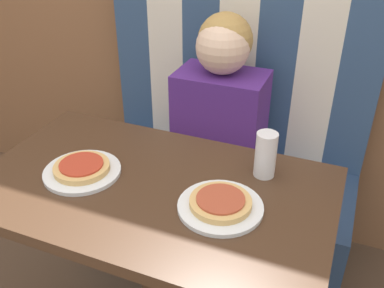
# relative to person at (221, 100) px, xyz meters

# --- Properties ---
(booth_seat) EXTENTS (1.12, 0.52, 0.45)m
(booth_seat) POSITION_rel_person_xyz_m (0.00, -0.00, -0.55)
(booth_seat) COLOR navy
(booth_seat) RESTS_ON ground_plane
(booth_backrest) EXTENTS (1.12, 0.07, 0.79)m
(booth_backrest) POSITION_rel_person_xyz_m (0.00, 0.22, 0.07)
(booth_backrest) COLOR navy
(booth_backrest) RESTS_ON booth_seat
(dining_table) EXTENTS (0.99, 0.59, 0.78)m
(dining_table) POSITION_rel_person_xyz_m (0.00, -0.60, -0.12)
(dining_table) COLOR #422B1C
(dining_table) RESTS_ON ground_plane
(person) EXTENTS (0.34, 0.24, 0.66)m
(person) POSITION_rel_person_xyz_m (0.00, 0.00, 0.00)
(person) COLOR #4C237A
(person) RESTS_ON booth_seat
(plate_left) EXTENTS (0.22, 0.22, 0.01)m
(plate_left) POSITION_rel_person_xyz_m (-0.21, -0.62, 0.01)
(plate_left) COLOR white
(plate_left) RESTS_ON dining_table
(plate_right) EXTENTS (0.22, 0.22, 0.01)m
(plate_right) POSITION_rel_person_xyz_m (0.21, -0.62, 0.01)
(plate_right) COLOR white
(plate_right) RESTS_ON dining_table
(pizza_left) EXTENTS (0.16, 0.16, 0.02)m
(pizza_left) POSITION_rel_person_xyz_m (-0.21, -0.62, 0.02)
(pizza_left) COLOR tan
(pizza_left) RESTS_ON plate_left
(pizza_right) EXTENTS (0.16, 0.16, 0.02)m
(pizza_right) POSITION_rel_person_xyz_m (0.21, -0.62, 0.02)
(pizza_right) COLOR tan
(pizza_right) RESTS_ON plate_right
(drinking_cup) EXTENTS (0.06, 0.06, 0.13)m
(drinking_cup) POSITION_rel_person_xyz_m (0.28, -0.43, 0.07)
(drinking_cup) COLOR silver
(drinking_cup) RESTS_ON dining_table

